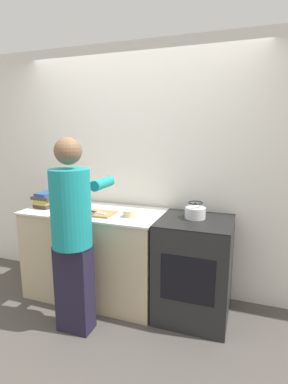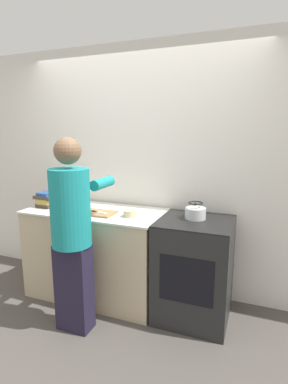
{
  "view_description": "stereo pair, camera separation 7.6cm",
  "coord_description": "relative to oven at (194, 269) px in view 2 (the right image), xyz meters",
  "views": [
    {
      "loc": [
        1.13,
        -2.26,
        1.71
      ],
      "look_at": [
        0.24,
        0.23,
        1.17
      ],
      "focal_mm": 28.0,
      "sensor_mm": 36.0,
      "label": 1
    },
    {
      "loc": [
        1.21,
        -2.23,
        1.71
      ],
      "look_at": [
        0.24,
        0.23,
        1.17
      ],
      "focal_mm": 28.0,
      "sensor_mm": 36.0,
      "label": 2
    }
  ],
  "objects": [
    {
      "name": "wall_back",
      "position": [
        -0.7,
        0.42,
        0.83
      ],
      "size": [
        8.0,
        0.05,
        2.6
      ],
      "color": "white",
      "rests_on": "ground_plane"
    },
    {
      "name": "cutting_board",
      "position": [
        -0.94,
        -0.09,
        0.46
      ],
      "size": [
        0.33,
        0.23,
        0.02
      ],
      "color": "#A87A4C",
      "rests_on": "counter"
    },
    {
      "name": "kettle",
      "position": [
        -0.02,
        0.05,
        0.53
      ],
      "size": [
        0.19,
        0.19,
        0.15
      ],
      "color": "silver",
      "rests_on": "oven"
    },
    {
      "name": "canister_jar",
      "position": [
        -1.54,
        0.27,
        0.55
      ],
      "size": [
        0.14,
        0.14,
        0.18
      ],
      "color": "tan",
      "rests_on": "counter"
    },
    {
      "name": "knife",
      "position": [
        -0.93,
        -0.1,
        0.48
      ],
      "size": [
        0.19,
        0.07,
        0.01
      ],
      "rotation": [
        0.0,
        0.0,
        -0.22
      ],
      "color": "silver",
      "rests_on": "cutting_board"
    },
    {
      "name": "bowl_mixing",
      "position": [
        -0.61,
        -0.07,
        0.49
      ],
      "size": [
        0.12,
        0.12,
        0.06
      ],
      "color": "#C6B789",
      "rests_on": "counter"
    },
    {
      "name": "oven",
      "position": [
        0.0,
        0.0,
        0.0
      ],
      "size": [
        0.65,
        0.63,
        0.94
      ],
      "color": "black",
      "rests_on": "ground_plane"
    },
    {
      "name": "person",
      "position": [
        -0.93,
        -0.54,
        0.44
      ],
      "size": [
        0.37,
        0.61,
        1.67
      ],
      "color": "#211C32",
      "rests_on": "ground_plane"
    },
    {
      "name": "ground_plane",
      "position": [
        -0.7,
        -0.31,
        -0.47
      ],
      "size": [
        12.0,
        12.0,
        0.0
      ],
      "primitive_type": "plane",
      "color": "#4C4742"
    },
    {
      "name": "bowl_prep",
      "position": [
        -1.35,
        -0.03,
        0.48
      ],
      "size": [
        0.12,
        0.12,
        0.06
      ],
      "color": "#9E4738",
      "rests_on": "counter"
    },
    {
      "name": "counter",
      "position": [
        -1.04,
        0.02,
        -0.01
      ],
      "size": [
        1.4,
        0.69,
        0.92
      ],
      "color": "#C6B28E",
      "rests_on": "ground_plane"
    },
    {
      "name": "book_stack",
      "position": [
        -1.58,
        -0.01,
        0.54
      ],
      "size": [
        0.23,
        0.28,
        0.16
      ],
      "color": "#423833",
      "rests_on": "counter"
    }
  ]
}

